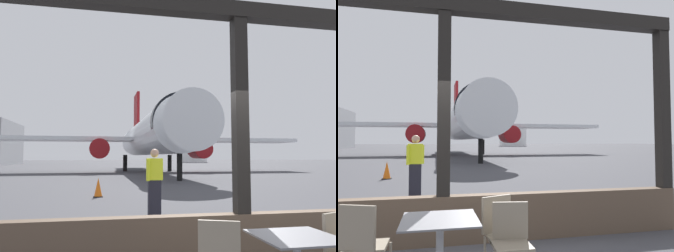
% 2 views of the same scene
% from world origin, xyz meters
% --- Properties ---
extents(ground_plane, '(220.00, 220.00, 0.00)m').
position_xyz_m(ground_plane, '(0.00, 40.00, 0.00)').
color(ground_plane, '#424247').
extents(window_frame, '(8.13, 0.24, 3.85)m').
position_xyz_m(window_frame, '(0.00, 0.00, 1.31)').
color(window_frame, brown).
rests_on(window_frame, ground).
extents(dining_table, '(0.79, 0.79, 0.75)m').
position_xyz_m(dining_table, '(-0.07, -1.49, 0.44)').
color(dining_table, slate).
rests_on(dining_table, ground).
extents(cafe_chair_window_left, '(0.44, 0.44, 0.89)m').
position_xyz_m(cafe_chair_window_left, '(0.69, -1.57, 0.54)').
color(cafe_chair_window_left, gray).
rests_on(cafe_chair_window_left, ground).
extents(cafe_chair_window_right, '(0.50, 0.50, 0.91)m').
position_xyz_m(cafe_chair_window_right, '(0.64, -1.25, 0.54)').
color(cafe_chair_window_right, gray).
rests_on(cafe_chair_window_right, ground).
extents(cafe_chair_aisle_left, '(0.50, 0.50, 0.93)m').
position_xyz_m(cafe_chair_aisle_left, '(-0.85, -1.41, 0.55)').
color(cafe_chair_aisle_left, gray).
rests_on(cafe_chair_aisle_left, ground).
extents(airplane, '(31.69, 32.15, 10.47)m').
position_xyz_m(airplane, '(3.02, 29.00, 3.58)').
color(airplane, silver).
rests_on(airplane, ground).
extents(ground_crew_worker, '(0.46, 0.40, 1.74)m').
position_xyz_m(ground_crew_worker, '(-0.64, 3.94, 0.90)').
color(ground_crew_worker, black).
rests_on(ground_crew_worker, ground).
extents(traffic_cone, '(0.36, 0.36, 0.73)m').
position_xyz_m(traffic_cone, '(-2.05, 8.79, 0.35)').
color(traffic_cone, orange).
rests_on(traffic_cone, ground).
extents(fuel_storage_tank, '(8.11, 8.11, 6.06)m').
position_xyz_m(fuel_storage_tank, '(22.93, 85.54, 3.03)').
color(fuel_storage_tank, white).
rests_on(fuel_storage_tank, ground).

